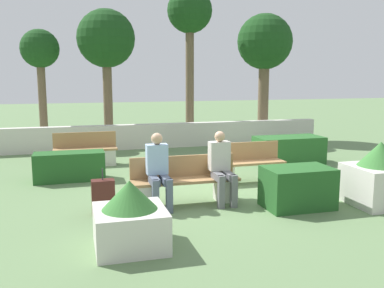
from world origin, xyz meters
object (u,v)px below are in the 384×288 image
bench_front (185,185)px  tree_rightmost (265,45)px  bench_right_side (248,167)px  planter_corner_right (379,177)px  tree_center_right (190,17)px  person_seated_man (221,164)px  tree_center_left (106,41)px  planter_corner_left (130,218)px  tree_leftmost (40,54)px  person_seated_woman (158,167)px  suitcase (103,197)px  bench_left_side (86,153)px

bench_front → tree_rightmost: 9.04m
bench_right_side → tree_rightmost: 7.27m
planter_corner_right → tree_center_right: 9.52m
tree_rightmost → bench_right_side: bearing=-117.7°
person_seated_man → tree_center_left: tree_center_left is taller
person_seated_man → tree_center_left: bearing=101.0°
planter_corner_left → tree_rightmost: bearing=55.5°
bench_front → planter_corner_right: planter_corner_right is taller
planter_corner_right → bench_right_side: bearing=126.4°
planter_corner_right → tree_leftmost: tree_leftmost is taller
planter_corner_left → planter_corner_right: bearing=9.5°
person_seated_man → person_seated_woman: size_ratio=0.99×
person_seated_man → tree_rightmost: tree_rightmost is taller
person_seated_woman → suitcase: (-0.98, -0.13, -0.44)m
planter_corner_left → suitcase: (-0.26, 1.54, -0.12)m
person_seated_woman → tree_leftmost: bearing=107.2°
person_seated_woman → tree_center_right: bearing=70.8°
bench_left_side → suitcase: 4.22m
person_seated_man → bench_front: bearing=167.5°
person_seated_man → tree_center_right: (1.51, 7.72, 3.66)m
bench_left_side → tree_center_right: size_ratio=0.30×
bench_front → person_seated_man: (0.65, -0.14, 0.39)m
suitcase → tree_center_right: size_ratio=0.15×
bench_left_side → suitcase: bench_left_side is taller
person_seated_woman → tree_rightmost: bearing=53.3°
tree_center_left → tree_center_right: 3.10m
tree_center_left → person_seated_man: bearing=-79.0°
suitcase → tree_center_right: tree_center_right is taller
person_seated_man → suitcase: (-2.17, -0.13, -0.43)m
planter_corner_left → tree_rightmost: tree_rightmost is taller
suitcase → tree_rightmost: (6.32, 7.28, 3.14)m
suitcase → planter_corner_left: bearing=-80.5°
tree_center_left → tree_center_right: tree_center_right is taller
bench_right_side → bench_left_side: bearing=152.5°
tree_center_right → suitcase: bearing=-115.1°
planter_corner_left → tree_center_left: bearing=87.0°
person_seated_woman → tree_leftmost: size_ratio=0.35×
bench_front → tree_leftmost: bearing=111.1°
person_seated_man → tree_leftmost: size_ratio=0.35×
bench_left_side → planter_corner_right: 7.11m
tree_center_right → tree_rightmost: 2.87m
suitcase → tree_rightmost: tree_rightmost is taller
person_seated_man → tree_center_right: 8.67m
planter_corner_right → tree_center_left: bearing=116.7°
planter_corner_right → tree_center_left: size_ratio=0.26×
bench_left_side → person_seated_woman: bearing=-66.2°
planter_corner_left → tree_center_right: (3.42, 9.38, 3.98)m
person_seated_woman → tree_leftmost: tree_leftmost is taller
planter_corner_left → tree_center_left: size_ratio=0.21×
tree_center_left → tree_center_right: bearing=5.5°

